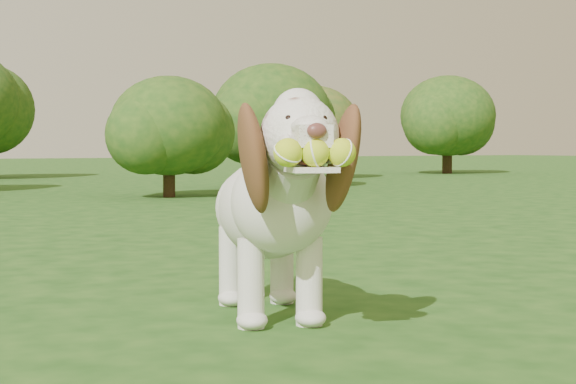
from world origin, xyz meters
TOP-DOWN VIEW (x-y plane):
  - ground at (0.00, 0.00)m, footprint 80.00×80.00m
  - dog at (-0.50, 0.19)m, footprint 0.63×1.16m
  - shrub_d at (4.10, 8.47)m, footprint 1.70×1.70m
  - shrub_c at (1.98, 7.09)m, footprint 1.36×1.36m
  - shrub_f at (6.60, 11.34)m, footprint 1.64×1.64m
  - shrub_h at (10.54, 12.25)m, footprint 2.03×2.03m

SIDE VIEW (x-z plane):
  - ground at x=0.00m, z-range 0.00..0.00m
  - dog at x=-0.50m, z-range 0.02..0.79m
  - shrub_c at x=1.98m, z-range 0.12..1.53m
  - shrub_f at x=6.60m, z-range 0.15..1.85m
  - shrub_d at x=4.10m, z-range 0.15..1.91m
  - shrub_h at x=10.54m, z-range 0.19..2.29m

